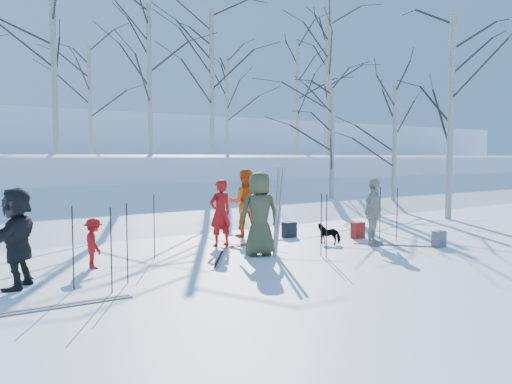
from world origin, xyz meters
TOP-DOWN VIEW (x-y plane):
  - ground at (0.00, 0.00)m, footprint 120.00×120.00m
  - snow_ramp at (0.00, 7.00)m, footprint 70.00×9.49m
  - snow_plateau at (0.00, 17.00)m, footprint 70.00×18.00m
  - far_hill at (0.00, 38.00)m, footprint 90.00×30.00m
  - skier_olive_center at (-0.48, 0.67)m, footprint 0.98×0.75m
  - skier_red_north at (-0.59, 2.13)m, footprint 0.59×0.41m
  - skier_redor_behind at (0.64, 3.00)m, footprint 1.09×1.00m
  - skier_red_seated at (-3.78, 1.41)m, footprint 0.37×0.63m
  - skier_cream_east at (2.47, 0.15)m, footprint 1.03×0.74m
  - skier_grey_west at (-5.20, 0.68)m, footprint 1.23×1.53m
  - dog at (1.74, 0.90)m, footprint 0.56×0.63m
  - upright_ski_left at (-0.22, 0.39)m, footprint 0.11×0.17m
  - upright_ski_right at (-0.10, 0.44)m, footprint 0.13×0.23m
  - ski_pair_a at (-4.83, -0.78)m, footprint 0.37×1.92m
  - ski_pair_b at (-1.41, 0.79)m, footprint 2.00×2.09m
  - ski_pair_c at (2.91, -0.20)m, footprint 2.09×2.10m
  - ski_pair_d at (0.21, 1.94)m, footprint 0.54×1.94m
  - ski_pole_a at (0.62, -0.08)m, footprint 0.02×0.02m
  - ski_pole_b at (-2.46, 1.65)m, footprint 0.02×0.02m
  - ski_pole_c at (0.60, 2.45)m, footprint 0.02×0.02m
  - ski_pole_d at (-4.04, -0.46)m, footprint 0.02×0.02m
  - ski_pole_e at (0.76, 2.44)m, footprint 0.02×0.02m
  - ski_pole_f at (-3.63, -0.01)m, footprint 0.02×0.02m
  - ski_pole_g at (3.40, 0.78)m, footprint 0.02×0.02m
  - ski_pole_h at (-4.48, 0.07)m, footprint 0.02×0.02m
  - ski_pole_i at (3.46, 0.28)m, footprint 0.02×0.02m
  - ski_pole_j at (0.57, -0.30)m, footprint 0.02×0.02m
  - backpack_red at (2.94, 1.11)m, footprint 0.32×0.22m
  - backpack_grey at (3.56, -0.88)m, footprint 0.30×0.20m
  - backpack_dark at (1.56, 2.25)m, footprint 0.34×0.24m
  - birch_plateau_a at (6.41, 13.53)m, footprint 3.99×3.99m
  - birch_plateau_c at (1.47, 11.42)m, footprint 4.86×4.86m
  - birch_plateau_d at (0.34, 15.94)m, footprint 4.16×4.16m
  - birch_plateau_f at (10.55, 10.60)m, footprint 5.22×5.22m
  - birch_plateau_g at (-2.62, 9.56)m, footprint 4.87×4.87m
  - birch_plateau_h at (12.00, 12.40)m, footprint 5.70×5.70m
  - birch_plateau_j at (11.75, 14.59)m, footprint 5.12×5.12m
  - birch_plateau_k at (4.01, 10.77)m, footprint 4.90×4.90m
  - birch_edge_b at (8.43, 2.26)m, footprint 5.40×5.40m
  - birch_edge_c at (9.29, 5.36)m, footprint 4.04×4.04m
  - birch_edge_e at (6.45, 5.92)m, footprint 3.87×3.87m

SIDE VIEW (x-z plane):
  - ground at x=0.00m, z-range 0.00..0.00m
  - ski_pair_a at x=-4.83m, z-range 0.00..0.02m
  - ski_pair_b at x=-1.41m, z-range 0.00..0.02m
  - ski_pair_c at x=2.91m, z-range 0.00..0.02m
  - ski_pair_d at x=0.21m, z-range 0.00..0.02m
  - snow_ramp at x=0.00m, z-range -1.91..2.21m
  - backpack_grey at x=3.56m, z-range 0.00..0.38m
  - backpack_dark at x=1.56m, z-range 0.00..0.40m
  - backpack_red at x=2.94m, z-range 0.00..0.42m
  - dog at x=1.74m, z-range 0.00..0.49m
  - skier_red_seated at x=-3.78m, z-range 0.00..0.96m
  - ski_pole_a at x=0.62m, z-range 0.00..1.34m
  - ski_pole_b at x=-2.46m, z-range 0.00..1.34m
  - ski_pole_c at x=0.60m, z-range 0.00..1.34m
  - ski_pole_d at x=-4.04m, z-range 0.00..1.34m
  - ski_pole_e at x=0.76m, z-range 0.00..1.34m
  - ski_pole_f at x=-3.63m, z-range 0.00..1.34m
  - ski_pole_g at x=3.40m, z-range 0.00..1.34m
  - ski_pole_h at x=-4.48m, z-range 0.00..1.34m
  - ski_pole_i at x=3.46m, z-range 0.00..1.34m
  - ski_pole_j at x=0.57m, z-range 0.00..1.34m
  - skier_red_north at x=-0.59m, z-range 0.00..1.58m
  - skier_cream_east at x=2.47m, z-range 0.00..1.62m
  - skier_grey_west at x=-5.20m, z-range 0.00..1.63m
  - skier_redor_behind at x=0.64m, z-range 0.00..1.80m
  - skier_olive_center at x=-0.48m, z-range 0.00..1.80m
  - upright_ski_left at x=-0.22m, z-range 0.00..1.90m
  - upright_ski_right at x=-0.10m, z-range 0.00..1.90m
  - snow_plateau at x=0.00m, z-range -0.10..2.10m
  - far_hill at x=0.00m, z-range -1.00..5.00m
  - birch_edge_e at x=6.45m, z-range 0.00..4.67m
  - birch_edge_c at x=9.29m, z-range 0.00..4.92m
  - birch_edge_b at x=8.43m, z-range 0.00..6.86m
  - birch_plateau_a at x=6.41m, z-range 2.20..7.05m
  - birch_plateau_d at x=0.34m, z-range 2.20..7.29m
  - birch_plateau_c at x=1.47m, z-range 2.20..8.29m
  - birch_plateau_g at x=-2.62m, z-range 2.20..8.30m
  - birch_plateau_k at x=4.01m, z-range 2.20..8.35m
  - birch_plateau_j at x=11.75m, z-range 2.20..8.65m
  - birch_plateau_f at x=10.55m, z-range 2.20..8.80m
  - birch_plateau_h at x=12.00m, z-range 2.20..9.49m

